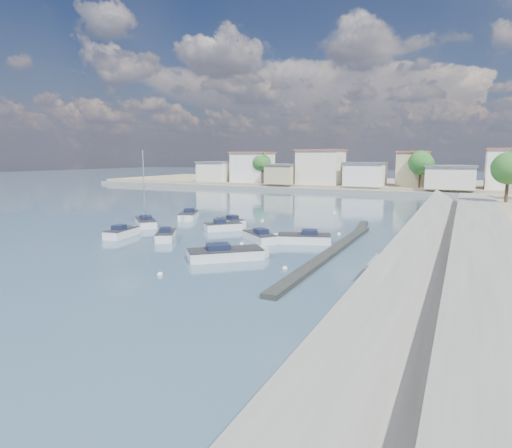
{
  "coord_description": "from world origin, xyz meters",
  "views": [
    {
      "loc": [
        16.55,
        -24.24,
        8.08
      ],
      "look_at": [
        -1.84,
        13.69,
        1.4
      ],
      "focal_mm": 30.0,
      "sensor_mm": 36.0,
      "label": 1
    }
  ],
  "objects_px": {
    "motorboat_a": "(166,235)",
    "motorboat_e": "(123,233)",
    "motorboat_h": "(229,254)",
    "motorboat_b": "(225,227)",
    "sailboat": "(145,222)",
    "motorboat_f": "(230,222)",
    "motorboat_g": "(188,216)",
    "motorboat_c": "(258,237)",
    "motorboat_d": "(301,239)"
  },
  "relations": [
    {
      "from": "motorboat_c",
      "to": "motorboat_f",
      "type": "height_order",
      "value": "same"
    },
    {
      "from": "motorboat_c",
      "to": "motorboat_h",
      "type": "xyz_separation_m",
      "value": [
        1.14,
        -7.7,
        -0.0
      ]
    },
    {
      "from": "motorboat_c",
      "to": "motorboat_e",
      "type": "xyz_separation_m",
      "value": [
        -13.38,
        -3.97,
        -0.0
      ]
    },
    {
      "from": "motorboat_g",
      "to": "sailboat",
      "type": "relative_size",
      "value": 0.62
    },
    {
      "from": "motorboat_g",
      "to": "sailboat",
      "type": "xyz_separation_m",
      "value": [
        -1.54,
        -6.65,
        0.04
      ]
    },
    {
      "from": "sailboat",
      "to": "motorboat_b",
      "type": "bearing_deg",
      "value": 7.08
    },
    {
      "from": "motorboat_a",
      "to": "sailboat",
      "type": "bearing_deg",
      "value": 142.45
    },
    {
      "from": "motorboat_c",
      "to": "motorboat_d",
      "type": "bearing_deg",
      "value": 12.36
    },
    {
      "from": "motorboat_b",
      "to": "sailboat",
      "type": "xyz_separation_m",
      "value": [
        -10.17,
        -1.26,
        0.04
      ]
    },
    {
      "from": "motorboat_e",
      "to": "sailboat",
      "type": "distance_m",
      "value": 7.04
    },
    {
      "from": "motorboat_b",
      "to": "motorboat_c",
      "type": "height_order",
      "value": "same"
    },
    {
      "from": "motorboat_c",
      "to": "motorboat_h",
      "type": "bearing_deg",
      "value": -81.59
    },
    {
      "from": "motorboat_b",
      "to": "motorboat_c",
      "type": "xyz_separation_m",
      "value": [
        5.87,
        -3.81,
        0.0
      ]
    },
    {
      "from": "motorboat_a",
      "to": "motorboat_h",
      "type": "relative_size",
      "value": 0.73
    },
    {
      "from": "motorboat_c",
      "to": "motorboat_h",
      "type": "relative_size",
      "value": 0.76
    },
    {
      "from": "motorboat_d",
      "to": "motorboat_f",
      "type": "bearing_deg",
      "value": 151.42
    },
    {
      "from": "motorboat_a",
      "to": "sailboat",
      "type": "relative_size",
      "value": 0.48
    },
    {
      "from": "motorboat_b",
      "to": "motorboat_h",
      "type": "distance_m",
      "value": 13.47
    },
    {
      "from": "motorboat_b",
      "to": "motorboat_h",
      "type": "height_order",
      "value": "same"
    },
    {
      "from": "motorboat_b",
      "to": "sailboat",
      "type": "bearing_deg",
      "value": -172.92
    },
    {
      "from": "motorboat_a",
      "to": "motorboat_d",
      "type": "distance_m",
      "value": 13.23
    },
    {
      "from": "motorboat_c",
      "to": "motorboat_e",
      "type": "relative_size",
      "value": 0.95
    },
    {
      "from": "motorboat_d",
      "to": "motorboat_c",
      "type": "bearing_deg",
      "value": -167.64
    },
    {
      "from": "motorboat_f",
      "to": "sailboat",
      "type": "xyz_separation_m",
      "value": [
        -8.95,
        -4.42,
        0.04
      ]
    },
    {
      "from": "motorboat_e",
      "to": "motorboat_g",
      "type": "height_order",
      "value": "same"
    },
    {
      "from": "motorboat_e",
      "to": "sailboat",
      "type": "bearing_deg",
      "value": 112.15
    },
    {
      "from": "motorboat_g",
      "to": "motorboat_c",
      "type": "bearing_deg",
      "value": -32.4
    },
    {
      "from": "motorboat_b",
      "to": "sailboat",
      "type": "relative_size",
      "value": 0.45
    },
    {
      "from": "motorboat_a",
      "to": "motorboat_h",
      "type": "height_order",
      "value": "same"
    },
    {
      "from": "motorboat_e",
      "to": "motorboat_b",
      "type": "bearing_deg",
      "value": 46.0
    },
    {
      "from": "motorboat_g",
      "to": "motorboat_a",
      "type": "bearing_deg",
      "value": -64.24
    },
    {
      "from": "motorboat_a",
      "to": "motorboat_f",
      "type": "bearing_deg",
      "value": 82.23
    },
    {
      "from": "motorboat_d",
      "to": "motorboat_h",
      "type": "distance_m",
      "value": 9.08
    },
    {
      "from": "motorboat_f",
      "to": "motorboat_c",
      "type": "bearing_deg",
      "value": -44.53
    },
    {
      "from": "motorboat_f",
      "to": "motorboat_g",
      "type": "xyz_separation_m",
      "value": [
        -7.4,
        2.22,
        0.0
      ]
    },
    {
      "from": "motorboat_c",
      "to": "motorboat_a",
      "type": "bearing_deg",
      "value": -158.99
    },
    {
      "from": "sailboat",
      "to": "motorboat_g",
      "type": "bearing_deg",
      "value": 76.93
    },
    {
      "from": "motorboat_d",
      "to": "motorboat_g",
      "type": "height_order",
      "value": "same"
    },
    {
      "from": "motorboat_e",
      "to": "motorboat_h",
      "type": "distance_m",
      "value": 14.99
    },
    {
      "from": "motorboat_a",
      "to": "motorboat_g",
      "type": "bearing_deg",
      "value": 115.76
    },
    {
      "from": "motorboat_d",
      "to": "motorboat_e",
      "type": "height_order",
      "value": "same"
    },
    {
      "from": "motorboat_b",
      "to": "motorboat_f",
      "type": "bearing_deg",
      "value": 111.13
    },
    {
      "from": "motorboat_c",
      "to": "motorboat_d",
      "type": "xyz_separation_m",
      "value": [
        4.07,
        0.89,
        -0.0
      ]
    },
    {
      "from": "motorboat_a",
      "to": "motorboat_e",
      "type": "height_order",
      "value": "same"
    },
    {
      "from": "motorboat_b",
      "to": "motorboat_d",
      "type": "relative_size",
      "value": 0.72
    },
    {
      "from": "motorboat_f",
      "to": "sailboat",
      "type": "bearing_deg",
      "value": -153.69
    },
    {
      "from": "sailboat",
      "to": "motorboat_f",
      "type": "bearing_deg",
      "value": 26.31
    },
    {
      "from": "motorboat_e",
      "to": "sailboat",
      "type": "xyz_separation_m",
      "value": [
        -2.65,
        6.52,
        0.04
      ]
    },
    {
      "from": "motorboat_g",
      "to": "sailboat",
      "type": "distance_m",
      "value": 6.82
    },
    {
      "from": "motorboat_c",
      "to": "motorboat_e",
      "type": "distance_m",
      "value": 13.96
    }
  ]
}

